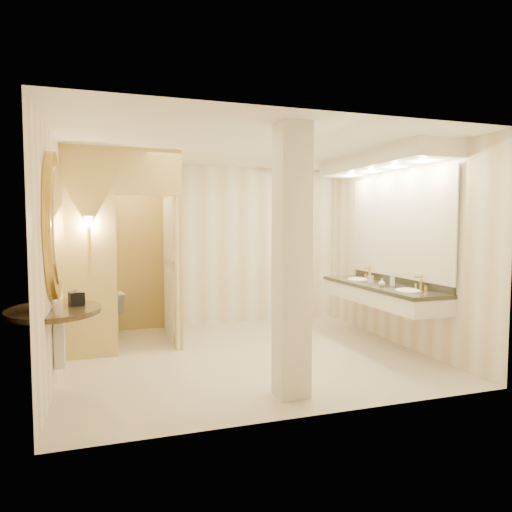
% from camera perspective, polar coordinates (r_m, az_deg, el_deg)
% --- Properties ---
extents(floor, '(4.50, 4.50, 0.00)m').
position_cam_1_polar(floor, '(6.13, -1.20, -12.30)').
color(floor, beige).
rests_on(floor, ground).
extents(ceiling, '(4.50, 4.50, 0.00)m').
position_cam_1_polar(ceiling, '(5.96, -1.24, 13.47)').
color(ceiling, white).
rests_on(ceiling, wall_back).
extents(wall_back, '(4.50, 0.02, 2.70)m').
position_cam_1_polar(wall_back, '(7.83, -5.41, 1.28)').
color(wall_back, '#EDE5CD').
rests_on(wall_back, floor).
extents(wall_front, '(4.50, 0.02, 2.70)m').
position_cam_1_polar(wall_front, '(4.02, 6.97, -1.30)').
color(wall_front, '#EDE5CD').
rests_on(wall_front, floor).
extents(wall_left, '(0.02, 4.00, 2.70)m').
position_cam_1_polar(wall_left, '(5.68, -23.54, -0.06)').
color(wall_left, '#EDE5CD').
rests_on(wall_left, floor).
extents(wall_right, '(0.02, 4.00, 2.70)m').
position_cam_1_polar(wall_right, '(6.88, 17.04, 0.75)').
color(wall_right, '#EDE5CD').
rests_on(wall_right, floor).
extents(toilet_closet, '(1.50, 1.55, 2.70)m').
position_cam_1_polar(toilet_closet, '(6.64, -12.87, 1.02)').
color(toilet_closet, tan).
rests_on(toilet_closet, floor).
extents(wall_sconce, '(0.14, 0.14, 0.42)m').
position_cam_1_polar(wall_sconce, '(6.07, -20.18, 3.88)').
color(wall_sconce, gold).
rests_on(wall_sconce, toilet_closet).
extents(vanity, '(0.75, 2.48, 2.09)m').
position_cam_1_polar(vanity, '(6.64, 15.65, 3.06)').
color(vanity, silver).
rests_on(vanity, floor).
extents(console_shelf, '(1.13, 1.13, 2.02)m').
position_cam_1_polar(console_shelf, '(4.99, -23.89, -0.57)').
color(console_shelf, black).
rests_on(console_shelf, floor).
extents(pillar, '(0.31, 0.31, 2.70)m').
position_cam_1_polar(pillar, '(4.52, 4.48, -0.70)').
color(pillar, silver).
rests_on(pillar, floor).
extents(tissue_box, '(0.17, 0.17, 0.14)m').
position_cam_1_polar(tissue_box, '(5.11, -21.53, -5.00)').
color(tissue_box, black).
rests_on(tissue_box, console_shelf).
extents(toilet, '(0.52, 0.78, 0.73)m').
position_cam_1_polar(toilet, '(7.30, -18.16, -6.88)').
color(toilet, white).
rests_on(toilet, floor).
extents(soap_bottle_a, '(0.08, 0.08, 0.15)m').
position_cam_1_polar(soap_bottle_a, '(6.79, 14.08, -2.64)').
color(soap_bottle_a, beige).
rests_on(soap_bottle_a, vanity).
extents(soap_bottle_b, '(0.11, 0.11, 0.11)m').
position_cam_1_polar(soap_bottle_b, '(6.42, 15.45, -3.20)').
color(soap_bottle_b, silver).
rests_on(soap_bottle_b, vanity).
extents(soap_bottle_c, '(0.09, 0.09, 0.18)m').
position_cam_1_polar(soap_bottle_c, '(6.46, 16.69, -2.87)').
color(soap_bottle_c, '#C6B28C').
rests_on(soap_bottle_c, vanity).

